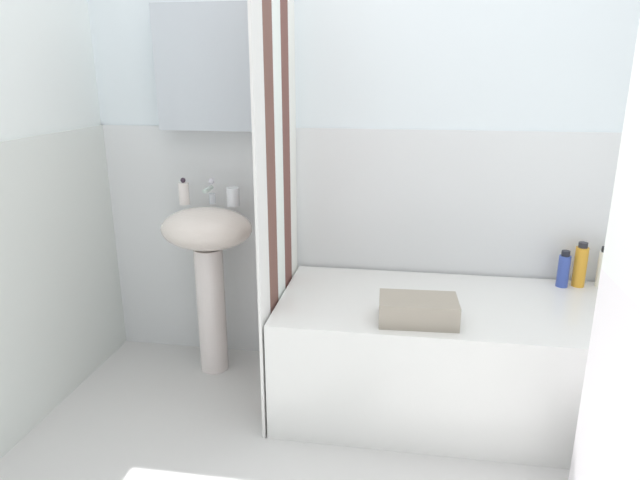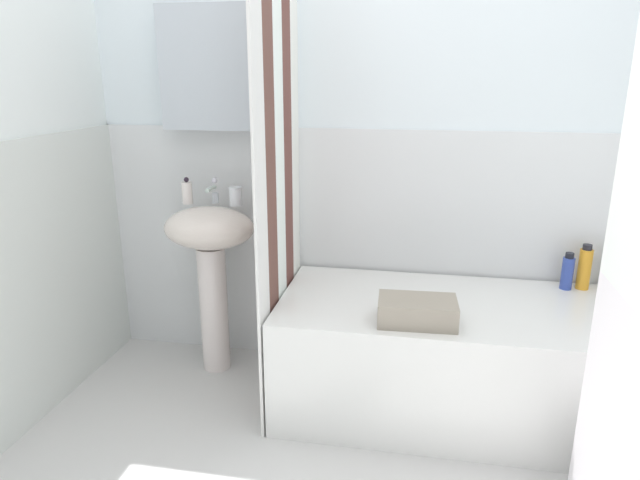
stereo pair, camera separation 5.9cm
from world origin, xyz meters
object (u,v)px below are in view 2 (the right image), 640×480
Objects in this scene: shampoo_bottle at (607,271)px; lotion_bottle at (567,272)px; towel_folded at (417,311)px; soap_dispenser at (187,192)px; body_wash_bottle at (635,271)px; toothbrush_cup at (236,196)px; bathtub at (468,359)px; conditioner_bottle at (584,268)px; sink at (211,253)px.

shampoo_bottle is 0.18m from lotion_bottle.
lotion_bottle is (-0.17, -0.03, -0.01)m from shampoo_bottle.
lotion_bottle is 0.82m from towel_folded.
soap_dispenser is 0.43× the size of towel_folded.
body_wash_bottle is 1.08× the size of shampoo_bottle.
body_wash_bottle is at bearing 1.81° from toothbrush_cup.
shampoo_bottle is at bearing 26.29° from bathtub.
bathtub is at bearing -150.30° from conditioner_bottle.
soap_dispenser is 1.26m from towel_folded.
sink reaches higher than towel_folded.
sink reaches higher than body_wash_bottle.
towel_folded is (-0.83, -0.51, -0.04)m from shampoo_bottle.
sink is 1.29m from bathtub.
towel_folded is (0.88, -0.45, -0.33)m from toothbrush_cup.
soap_dispenser reaches higher than toothbrush_cup.
shampoo_bottle is (1.83, 0.13, -0.02)m from sink.
soap_dispenser is at bearing -177.90° from shampoo_bottle.
lotion_bottle is (1.54, 0.04, -0.30)m from toothbrush_cup.
body_wash_bottle is 1.20× the size of lotion_bottle.
conditioner_bottle is at bearing 4.01° from sink.
shampoo_bottle is 0.62× the size of towel_folded.
toothbrush_cup is 1.64m from conditioner_bottle.
bathtub is at bearing -157.81° from body_wash_bottle.
bathtub is at bearing -9.49° from soap_dispenser.
body_wash_bottle is at bearing 1.30° from conditioner_bottle.
body_wash_bottle is at bearing 4.35° from lotion_bottle.
sink is 4.02× the size of conditioner_bottle.
soap_dispenser is 2.09m from body_wash_bottle.
soap_dispenser is 1.81m from lotion_bottle.
body_wash_bottle is 1.07m from towel_folded.
bathtub is at bearing -11.92° from toothbrush_cup.
bathtub is at bearing -147.82° from lotion_bottle.
bathtub is 9.53× the size of lotion_bottle.
conditioner_bottle is at bearing 29.70° from bathtub.
toothbrush_cup is 1.30m from bathtub.
lotion_bottle is at bearing -175.65° from body_wash_bottle.
lotion_bottle reaches higher than towel_folded.
conditioner_bottle is at bearing 34.52° from towel_folded.
sink is at bearing 159.05° from towel_folded.
lotion_bottle is at bearing 36.47° from towel_folded.
sink reaches higher than conditioner_bottle.
sink is at bearing -176.39° from lotion_bottle.
body_wash_bottle reaches higher than lotion_bottle.
toothbrush_cup is at bearing 168.08° from bathtub.
lotion_bottle is at bearing -170.95° from shampoo_bottle.
shampoo_bottle is (0.60, 0.30, 0.34)m from bathtub.
bathtub is 0.85m from body_wash_bottle.
conditioner_bottle is at bearing 1.88° from toothbrush_cup.
toothbrush_cup is at bearing -178.19° from body_wash_bottle.
body_wash_bottle is (1.94, 0.13, -0.01)m from sink.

